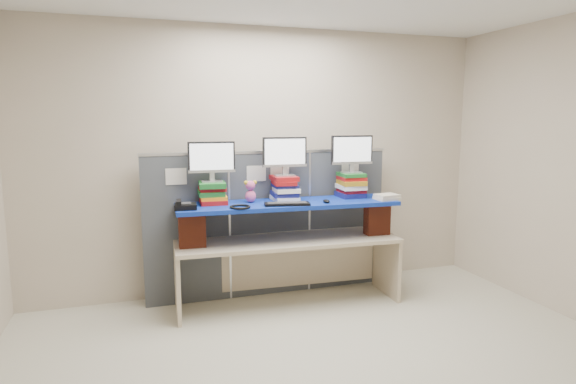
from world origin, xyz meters
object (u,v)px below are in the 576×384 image
object	(u,v)px
desk	(288,252)
keyboard	(287,204)
monitor_right	(352,152)
desk_phone	(185,206)
monitor_center	(285,154)
monitor_left	(212,159)
blue_board	(288,204)

from	to	relation	value
desk	keyboard	world-z (taller)	keyboard
monitor_right	desk_phone	size ratio (longest dim) A/B	2.09
monitor_center	desk_phone	bearing A→B (deg)	-167.12
monitor_left	keyboard	xyz separation A→B (m)	(0.65, -0.31, -0.42)
monitor_left	monitor_right	size ratio (longest dim) A/B	1.00
desk	monitor_left	world-z (taller)	monitor_left
monitor_left	blue_board	bearing A→B (deg)	-9.30
keyboard	blue_board	bearing A→B (deg)	79.81
monitor_right	desk_phone	world-z (taller)	monitor_right
monitor_left	desk_phone	world-z (taller)	monitor_left
keyboard	desk_phone	size ratio (longest dim) A/B	2.09
monitor_left	desk_phone	bearing A→B (deg)	-140.58
desk	keyboard	bearing A→B (deg)	-107.99
desk	monitor_center	distance (m)	0.98
blue_board	desk_phone	size ratio (longest dim) A/B	10.14
desk	desk_phone	world-z (taller)	desk_phone
monitor_center	desk_phone	world-z (taller)	monitor_center
blue_board	keyboard	xyz separation A→B (m)	(-0.06, -0.16, 0.03)
monitor_right	monitor_left	bearing A→B (deg)	180.00
desk	monitor_right	bearing A→B (deg)	9.41
blue_board	monitor_left	xyz separation A→B (m)	(-0.72, 0.15, 0.45)
monitor_center	monitor_right	size ratio (longest dim) A/B	1.00
desk	monitor_left	xyz separation A→B (m)	(-0.72, 0.15, 0.94)
desk	blue_board	world-z (taller)	blue_board
blue_board	monitor_center	xyz separation A→B (m)	(0.00, 0.12, 0.48)
desk	keyboard	xyz separation A→B (m)	(-0.06, -0.16, 0.52)
desk	keyboard	size ratio (longest dim) A/B	5.00
monitor_right	keyboard	xyz separation A→B (m)	(-0.78, -0.25, -0.46)
monitor_left	monitor_center	world-z (taller)	monitor_center
monitor_center	monitor_right	distance (m)	0.72
desk	monitor_right	size ratio (longest dim) A/B	5.01
desk	desk_phone	distance (m)	1.14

